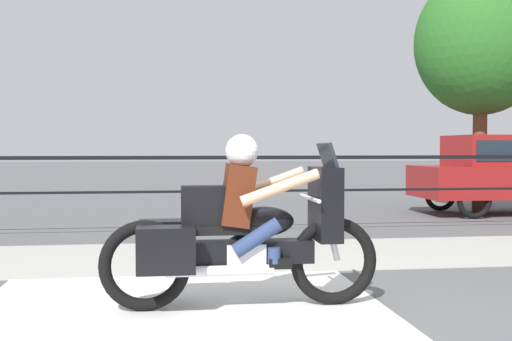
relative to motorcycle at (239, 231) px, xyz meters
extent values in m
plane|color=#565659|center=(0.45, -0.70, -0.68)|extent=(120.00, 120.00, 0.00)
cube|color=#A8A59E|center=(0.45, 2.70, -0.68)|extent=(44.00, 2.40, 0.01)
cube|color=silver|center=(-0.50, -0.90, -0.68)|extent=(3.57, 6.00, 0.01)
cube|color=black|center=(0.45, 4.76, 0.56)|extent=(36.00, 0.04, 0.06)
cube|color=black|center=(0.45, 4.76, 0.02)|extent=(36.00, 0.03, 0.04)
cylinder|color=black|center=(0.45, 4.76, -0.04)|extent=(0.05, 0.05, 1.27)
torus|color=black|center=(0.85, 0.00, -0.29)|extent=(0.79, 0.11, 0.79)
torus|color=black|center=(-0.82, 0.00, -0.29)|extent=(0.79, 0.11, 0.79)
cube|color=black|center=(0.02, 0.00, -0.19)|extent=(1.27, 0.22, 0.20)
cube|color=silver|center=(0.05, 0.00, -0.24)|extent=(0.34, 0.26, 0.26)
ellipsoid|color=black|center=(0.22, 0.00, 0.08)|extent=(0.54, 0.30, 0.26)
cube|color=black|center=(-0.15, 0.00, 0.02)|extent=(0.73, 0.28, 0.08)
cube|color=black|center=(0.77, 0.00, 0.23)|extent=(0.20, 0.53, 0.65)
cube|color=#1E232B|center=(0.79, 0.00, 0.65)|extent=(0.10, 0.45, 0.24)
cylinder|color=silver|center=(0.63, 0.00, 0.28)|extent=(0.04, 0.70, 0.04)
cylinder|color=silver|center=(-0.18, -0.16, -0.32)|extent=(0.92, 0.09, 0.09)
cube|color=black|center=(-0.64, -0.24, -0.12)|extent=(0.48, 0.28, 0.38)
cube|color=black|center=(-0.64, 0.24, -0.12)|extent=(0.48, 0.28, 0.38)
cylinder|color=silver|center=(0.82, 0.00, -0.03)|extent=(0.18, 0.06, 0.51)
cube|color=#4C1E0F|center=(-0.02, 0.00, 0.31)|extent=(0.31, 0.36, 0.55)
sphere|color=tan|center=(0.02, 0.00, 0.68)|extent=(0.23, 0.23, 0.23)
sphere|color=silver|center=(0.02, 0.00, 0.70)|extent=(0.29, 0.29, 0.29)
cylinder|color=navy|center=(0.13, -0.15, -0.04)|extent=(0.44, 0.13, 0.34)
cylinder|color=navy|center=(0.28, -0.15, -0.20)|extent=(0.11, 0.11, 0.14)
cube|color=black|center=(0.33, -0.15, -0.27)|extent=(0.20, 0.10, 0.09)
cylinder|color=navy|center=(0.13, 0.15, -0.04)|extent=(0.44, 0.13, 0.34)
cylinder|color=navy|center=(0.28, 0.15, -0.20)|extent=(0.11, 0.11, 0.14)
cube|color=black|center=(0.33, 0.15, -0.27)|extent=(0.20, 0.10, 0.09)
cylinder|color=tan|center=(0.31, -0.30, 0.39)|extent=(0.68, 0.09, 0.31)
cylinder|color=tan|center=(0.31, 0.30, 0.39)|extent=(0.68, 0.09, 0.31)
cube|color=black|center=(-0.32, 0.00, 0.22)|extent=(0.37, 0.24, 0.34)
cube|color=maroon|center=(6.41, 7.13, 0.66)|extent=(2.14, 1.52, 0.64)
cube|color=#19232D|center=(6.41, 7.13, 0.66)|extent=(1.97, 1.55, 0.42)
torus|color=black|center=(5.38, 6.33, -0.32)|extent=(0.73, 0.11, 0.73)
torus|color=black|center=(5.38, 7.92, -0.32)|extent=(0.73, 0.11, 0.73)
cylinder|color=brown|center=(6.06, 7.47, 0.56)|extent=(0.30, 0.30, 2.49)
ellipsoid|color=#286623|center=(6.06, 7.47, 2.97)|extent=(2.81, 2.81, 3.10)
camera|label=1|loc=(-0.63, -5.54, 0.73)|focal=45.00mm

